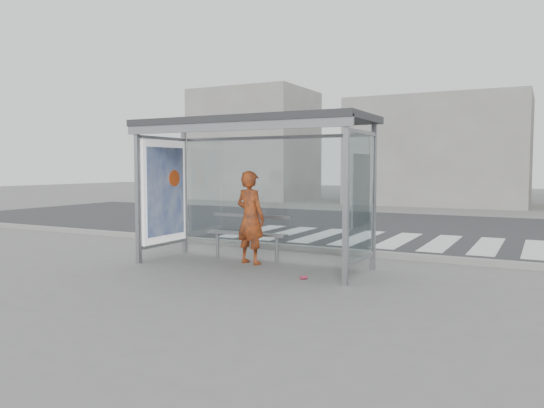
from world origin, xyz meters
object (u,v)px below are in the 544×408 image
(person, at_px, (250,217))
(soda_can, at_px, (304,278))
(bench, at_px, (247,233))
(bus_shelter, at_px, (236,155))

(person, distance_m, soda_can, 1.83)
(bench, bearing_deg, person, -50.71)
(soda_can, bearing_deg, bus_shelter, 158.27)
(bus_shelter, relative_size, soda_can, 38.28)
(bus_shelter, bearing_deg, soda_can, -21.73)
(bus_shelter, relative_size, person, 2.50)
(bus_shelter, relative_size, bench, 2.55)
(bus_shelter, distance_m, bench, 1.54)
(person, distance_m, bench, 0.51)
(bus_shelter, bearing_deg, bench, 93.27)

